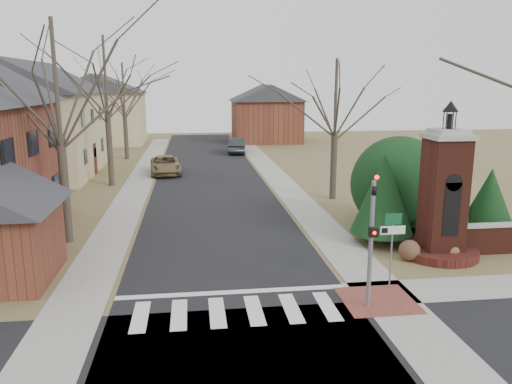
{
  "coord_description": "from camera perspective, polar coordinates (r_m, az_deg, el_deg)",
  "views": [
    {
      "loc": [
        -1.25,
        -13.91,
        7.15
      ],
      "look_at": [
        1.32,
        6.0,
        2.76
      ],
      "focal_mm": 35.0,
      "sensor_mm": 36.0,
      "label": 1
    }
  ],
  "objects": [
    {
      "name": "sidewalk_left",
      "position": [
        36.83,
        -13.37,
        0.82
      ],
      "size": [
        2.0,
        60.0,
        0.02
      ],
      "primitive_type": "cube",
      "color": "gray",
      "rests_on": "ground"
    },
    {
      "name": "house_distant_right",
      "position": [
        62.69,
        1.15,
        9.14
      ],
      "size": [
        8.8,
        8.8,
        7.3
      ],
      "color": "brown",
      "rests_on": "ground"
    },
    {
      "name": "ground",
      "position": [
        15.69,
        -2.04,
        -14.77
      ],
      "size": [
        120.0,
        120.0,
        0.0
      ],
      "primitive_type": "plane",
      "color": "brown",
      "rests_on": "ground"
    },
    {
      "name": "stop_bar",
      "position": [
        17.76,
        -2.75,
        -11.38
      ],
      "size": [
        8.0,
        0.35,
        0.02
      ],
      "primitive_type": "cube",
      "color": "silver",
      "rests_on": "ground"
    },
    {
      "name": "crosswalk_zone",
      "position": [
        16.4,
        -2.31,
        -13.48
      ],
      "size": [
        8.0,
        2.2,
        0.02
      ],
      "primitive_type": "cube",
      "color": "silver",
      "rests_on": "ground"
    },
    {
      "name": "bare_tree_3",
      "position": [
        31.17,
        9.13,
        11.34
      ],
      "size": [
        7.0,
        7.0,
        9.7
      ],
      "color": "#473D33",
      "rests_on": "ground"
    },
    {
      "name": "brick_gate_monument",
      "position": [
        22.07,
        20.55,
        -1.51
      ],
      "size": [
        3.2,
        3.2,
        6.47
      ],
      "color": "#4E2017",
      "rests_on": "ground"
    },
    {
      "name": "evergreen_far",
      "position": [
        25.74,
        25.15,
        -0.62
      ],
      "size": [
        2.4,
        2.4,
        3.3
      ],
      "color": "#473D33",
      "rests_on": "ground"
    },
    {
      "name": "house_distant_left",
      "position": [
        62.9,
        -17.42,
        9.14
      ],
      "size": [
        10.8,
        8.8,
        8.53
      ],
      "color": "#C2B581",
      "rests_on": "ground"
    },
    {
      "name": "dry_shrub_left",
      "position": [
        21.55,
        17.13,
        -6.38
      ],
      "size": [
        0.87,
        0.87,
        0.87
      ],
      "primitive_type": "sphere",
      "color": "brown",
      "rests_on": "ground"
    },
    {
      "name": "evergreen_near",
      "position": [
        23.07,
        14.32,
        -0.19
      ],
      "size": [
        2.8,
        2.8,
        4.1
      ],
      "color": "#473D33",
      "rests_on": "ground"
    },
    {
      "name": "dry_shrub_right",
      "position": [
        22.35,
        21.36,
        -6.1
      ],
      "size": [
        0.81,
        0.81,
        0.81
      ],
      "primitive_type": "sphere",
      "color": "brown",
      "rests_on": "ground"
    },
    {
      "name": "sign_post",
      "position": [
        18.07,
        15.3,
        -4.83
      ],
      "size": [
        0.9,
        0.07,
        2.75
      ],
      "color": "slate",
      "rests_on": "ground"
    },
    {
      "name": "pickup_truck",
      "position": [
        40.76,
        -10.3,
        3.05
      ],
      "size": [
        2.76,
        5.3,
        1.43
      ],
      "primitive_type": "imported",
      "rotation": [
        0.0,
        0.0,
        0.08
      ],
      "color": "olive",
      "rests_on": "ground"
    },
    {
      "name": "bare_tree_2",
      "position": [
        49.31,
        -14.95,
        11.79
      ],
      "size": [
        7.35,
        7.35,
        10.19
      ],
      "color": "#473D33",
      "rests_on": "ground"
    },
    {
      "name": "house_stucco_left",
      "position": [
        42.78,
        -24.22,
        7.85
      ],
      "size": [
        9.8,
        12.8,
        9.28
      ],
      "color": "#C2B581",
      "rests_on": "ground"
    },
    {
      "name": "evergreen_mass",
      "position": [
        25.99,
        16.02,
        1.33
      ],
      "size": [
        4.8,
        4.8,
        4.8
      ],
      "primitive_type": "sphere",
      "color": "#103216",
      "rests_on": "ground"
    },
    {
      "name": "traffic_signal_pole",
      "position": [
        16.17,
        13.09,
        -4.38
      ],
      "size": [
        0.28,
        0.41,
        4.5
      ],
      "color": "slate",
      "rests_on": "ground"
    },
    {
      "name": "curb_apron",
      "position": [
        17.6,
        13.75,
        -11.95
      ],
      "size": [
        2.4,
        2.4,
        0.02
      ],
      "primitive_type": "cube",
      "color": "brown",
      "rests_on": "ground"
    },
    {
      "name": "bare_tree_0",
      "position": [
        23.63,
        -22.01,
        12.8
      ],
      "size": [
        8.05,
        8.05,
        11.15
      ],
      "color": "#473D33",
      "rests_on": "ground"
    },
    {
      "name": "main_street",
      "position": [
        36.64,
        -5.26,
        1.04
      ],
      "size": [
        8.0,
        70.0,
        0.01
      ],
      "primitive_type": "cube",
      "color": "black",
      "rests_on": "ground"
    },
    {
      "name": "cross_street",
      "position": [
        13.1,
        -0.73,
        -20.7
      ],
      "size": [
        120.0,
        8.0,
        0.01
      ],
      "primitive_type": "cube",
      "color": "black",
      "rests_on": "ground"
    },
    {
      "name": "distant_car",
      "position": [
        52.17,
        -2.19,
        5.34
      ],
      "size": [
        2.17,
        5.02,
        1.61
      ],
      "primitive_type": "imported",
      "rotation": [
        0.0,
        0.0,
        3.04
      ],
      "color": "#2B2E32",
      "rests_on": "ground"
    },
    {
      "name": "bare_tree_1",
      "position": [
        36.38,
        -16.9,
        13.21
      ],
      "size": [
        8.4,
        8.4,
        11.64
      ],
      "color": "#473D33",
      "rests_on": "ground"
    },
    {
      "name": "sidewalk_right_main",
      "position": [
        37.18,
        2.78,
        1.25
      ],
      "size": [
        2.0,
        60.0,
        0.02
      ],
      "primitive_type": "cube",
      "color": "gray",
      "rests_on": "ground"
    },
    {
      "name": "evergreen_mid",
      "position": [
        25.45,
        20.29,
        1.27
      ],
      "size": [
        3.4,
        3.4,
        4.7
      ],
      "color": "#473D33",
      "rests_on": "ground"
    }
  ]
}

